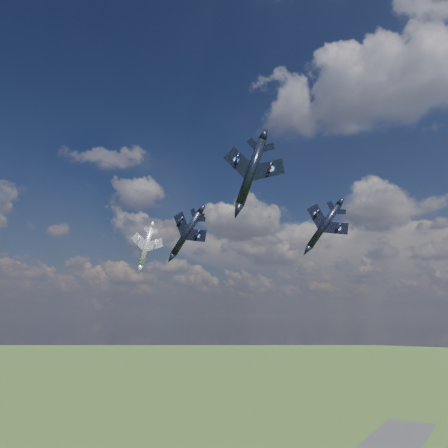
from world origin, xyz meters
The scene contains 4 objects.
jet_lead_navy centered at (4.12, 10.40, 80.80)m, with size 10.14×14.14×2.92m, color black, non-canonical shape.
jet_right_navy centered at (28.49, -6.06, 84.81)m, with size 10.11×14.09×2.92m, color black, non-canonical shape.
jet_high_navy centered at (25.78, 31.89, 83.70)m, with size 11.00×15.33×3.17m, color black, non-canonical shape.
jet_left_silver centered at (-12.31, 16.27, 80.29)m, with size 9.18×12.80×2.65m, color #9B9EA5, non-canonical shape.
Camera 1 is at (57.94, -59.55, 64.06)m, focal length 35.00 mm.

